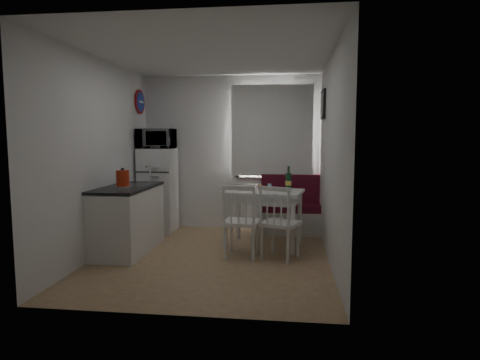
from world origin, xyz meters
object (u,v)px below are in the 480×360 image
object	(u,v)px
dining_table	(264,197)
kettle	(123,179)
chair_right	(280,215)
kitchen_counter	(128,218)
wine_bottle	(288,178)
bench	(299,214)
fridge	(158,190)
microwave	(156,139)
chair_left	(241,214)

from	to	relation	value
dining_table	kettle	distance (m)	1.96
chair_right	kettle	world-z (taller)	kettle
dining_table	kettle	xyz separation A→B (m)	(-1.78, -0.74, 0.31)
kitchen_counter	wine_bottle	xyz separation A→B (m)	(2.18, 0.58, 0.53)
bench	fridge	xyz separation A→B (m)	(-2.35, -0.11, 0.38)
bench	kettle	distance (m)	2.91
microwave	chair_left	bearing A→B (deg)	-41.46
wine_bottle	dining_table	bearing A→B (deg)	-164.05
chair_right	fridge	world-z (taller)	fridge
bench	dining_table	world-z (taller)	bench
wine_bottle	bench	bearing A→B (deg)	76.32
bench	microwave	world-z (taller)	microwave
wine_bottle	microwave	bearing A→B (deg)	164.21
microwave	wine_bottle	bearing A→B (deg)	-15.79
kitchen_counter	wine_bottle	distance (m)	2.32
fridge	kettle	xyz separation A→B (m)	(0.03, -1.50, 0.34)
chair_right	fridge	size ratio (longest dim) A/B	0.42
kettle	chair_right	bearing A→B (deg)	2.02
bench	wine_bottle	size ratio (longest dim) A/B	3.85
fridge	kettle	distance (m)	1.54
fridge	microwave	size ratio (longest dim) A/B	2.36
chair_left	wine_bottle	distance (m)	1.05
bench	chair_left	distance (m)	1.75
bench	microwave	xyz separation A→B (m)	(-2.35, -0.16, 1.23)
fridge	microwave	distance (m)	0.85
bench	chair_right	bearing A→B (deg)	-100.59
dining_table	kitchen_counter	bearing A→B (deg)	-155.29
chair_left	wine_bottle	world-z (taller)	wine_bottle
dining_table	wine_bottle	distance (m)	0.45
kitchen_counter	fridge	world-z (taller)	fridge
bench	wine_bottle	xyz separation A→B (m)	(-0.19, -0.77, 0.67)
chair_left	fridge	distance (m)	2.12
chair_right	wine_bottle	size ratio (longest dim) A/B	1.67
bench	dining_table	xyz separation A→B (m)	(-0.54, -0.87, 0.40)
kitchen_counter	kettle	bearing A→B (deg)	-79.10
wine_bottle	kettle	bearing A→B (deg)	-158.50
kettle	wine_bottle	bearing A→B (deg)	21.50
dining_table	chair_right	distance (m)	0.72
kitchen_counter	bench	bearing A→B (deg)	29.76
microwave	wine_bottle	world-z (taller)	microwave
bench	kettle	bearing A→B (deg)	-145.21
fridge	wine_bottle	distance (m)	2.28
kitchen_counter	dining_table	distance (m)	1.91
dining_table	chair_left	world-z (taller)	chair_left
chair_left	bench	bearing A→B (deg)	68.49
bench	chair_left	size ratio (longest dim) A/B	2.58
chair_right	wine_bottle	bearing A→B (deg)	105.12
microwave	chair_right	bearing A→B (deg)	-33.78
chair_right	kettle	distance (m)	2.08
chair_left	kettle	bearing A→B (deg)	-171.78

